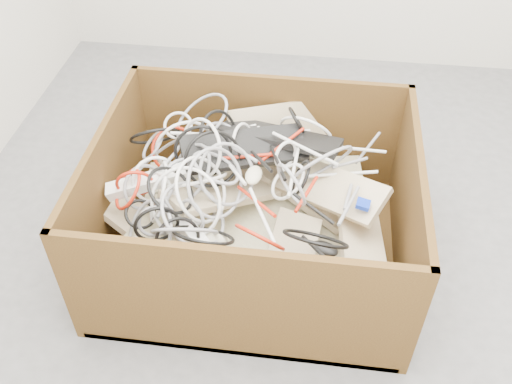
# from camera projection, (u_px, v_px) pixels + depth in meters

# --- Properties ---
(ground) EXTENTS (3.00, 3.00, 0.00)m
(ground) POSITION_uv_depth(u_px,v_px,m) (314.00, 250.00, 2.25)
(ground) COLOR #535356
(ground) RESTS_ON ground
(cardboard_box) EXTENTS (1.11, 0.92, 0.52)m
(cardboard_box) POSITION_uv_depth(u_px,v_px,m) (251.00, 227.00, 2.16)
(cardboard_box) COLOR #39220E
(cardboard_box) RESTS_ON ground
(keyboard_pile) EXTENTS (1.09, 0.98, 0.36)m
(keyboard_pile) POSITION_uv_depth(u_px,v_px,m) (267.00, 188.00, 2.10)
(keyboard_pile) COLOR tan
(keyboard_pile) RESTS_ON cardboard_box
(mice_scatter) EXTENTS (0.70, 0.55, 0.18)m
(mice_scatter) POSITION_uv_depth(u_px,v_px,m) (243.00, 188.00, 2.00)
(mice_scatter) COLOR beige
(mice_scatter) RESTS_ON keyboard_pile
(power_strip_left) EXTENTS (0.31, 0.13, 0.13)m
(power_strip_left) POSITION_uv_depth(u_px,v_px,m) (149.00, 181.00, 1.99)
(power_strip_left) COLOR white
(power_strip_left) RESTS_ON keyboard_pile
(power_strip_right) EXTENTS (0.22, 0.21, 0.08)m
(power_strip_right) POSITION_uv_depth(u_px,v_px,m) (197.00, 240.00, 1.86)
(power_strip_right) COLOR white
(power_strip_right) RESTS_ON keyboard_pile
(vga_plug) EXTENTS (0.05, 0.05, 0.03)m
(vga_plug) POSITION_uv_depth(u_px,v_px,m) (363.00, 204.00, 1.90)
(vga_plug) COLOR #0C2AB4
(vga_plug) RESTS_ON keyboard_pile
(cable_tangle) EXTENTS (1.00, 0.85, 0.40)m
(cable_tangle) POSITION_uv_depth(u_px,v_px,m) (207.00, 177.00, 1.97)
(cable_tangle) COLOR black
(cable_tangle) RESTS_ON keyboard_pile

